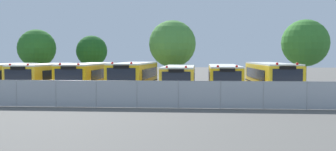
{
  "coord_description": "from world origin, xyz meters",
  "views": [
    {
      "loc": [
        5.42,
        -32.29,
        3.21
      ],
      "look_at": [
        2.89,
        0.0,
        1.6
      ],
      "focal_mm": 41.98,
      "sensor_mm": 36.0,
      "label": 1
    }
  ],
  "objects": [
    {
      "name": "school_bus_2",
      "position": [
        -3.75,
        0.06,
        1.44
      ],
      "size": [
        2.61,
        11.31,
        2.73
      ],
      "rotation": [
        0.0,
        0.0,
        3.15
      ],
      "color": "#EAA80C",
      "rests_on": "ground_plane"
    },
    {
      "name": "school_bus_4",
      "position": [
        3.85,
        -0.2,
        1.34
      ],
      "size": [
        2.54,
        10.35,
        2.54
      ],
      "rotation": [
        0.0,
        0.0,
        3.15
      ],
      "color": "yellow",
      "rests_on": "ground_plane"
    },
    {
      "name": "tree_2",
      "position": [
        2.72,
        9.02,
        4.53
      ],
      "size": [
        4.96,
        4.96,
        6.98
      ],
      "color": "#4C3823",
      "rests_on": "ground_plane"
    },
    {
      "name": "school_bus_5",
      "position": [
        7.47,
        0.18,
        1.36
      ],
      "size": [
        2.58,
        10.71,
        2.59
      ],
      "rotation": [
        0.0,
        0.0,
        3.13
      ],
      "color": "yellow",
      "rests_on": "ground_plane"
    },
    {
      "name": "school_bus_6",
      "position": [
        11.26,
        0.18,
        1.46
      ],
      "size": [
        2.78,
        11.34,
        2.77
      ],
      "rotation": [
        0.0,
        0.0,
        3.17
      ],
      "color": "yellow",
      "rests_on": "ground_plane"
    },
    {
      "name": "school_bus_1",
      "position": [
        -7.57,
        0.05,
        1.41
      ],
      "size": [
        2.71,
        9.98,
        2.68
      ],
      "rotation": [
        0.0,
        0.0,
        3.12
      ],
      "color": "yellow",
      "rests_on": "ground_plane"
    },
    {
      "name": "school_bus_0",
      "position": [
        -11.2,
        0.05,
        1.41
      ],
      "size": [
        2.59,
        9.81,
        2.67
      ],
      "rotation": [
        0.0,
        0.0,
        3.13
      ],
      "color": "yellow",
      "rests_on": "ground_plane"
    },
    {
      "name": "school_bus_3",
      "position": [
        0.1,
        -0.05,
        1.47
      ],
      "size": [
        2.8,
        10.26,
        2.8
      ],
      "rotation": [
        0.0,
        0.0,
        3.12
      ],
      "color": "yellow",
      "rests_on": "ground_plane"
    },
    {
      "name": "tree_3",
      "position": [
        16.4,
        8.98,
        4.53
      ],
      "size": [
        4.82,
        4.82,
        6.96
      ],
      "color": "#4C3823",
      "rests_on": "ground_plane"
    },
    {
      "name": "chainlink_fence",
      "position": [
        0.33,
        -8.35,
        0.89
      ],
      "size": [
        28.33,
        0.07,
        1.7
      ],
      "color": "#9EA0A3",
      "rests_on": "ground_plane"
    },
    {
      "name": "tree_0",
      "position": [
        -12.04,
        9.0,
        4.12
      ],
      "size": [
        4.1,
        4.1,
        6.1
      ],
      "color": "#4C3823",
      "rests_on": "ground_plane"
    },
    {
      "name": "traffic_cone",
      "position": [
        -5.33,
        -7.66,
        0.31
      ],
      "size": [
        0.47,
        0.47,
        0.62
      ],
      "primitive_type": "cone",
      "color": "#EA5914",
      "rests_on": "ground_plane"
    },
    {
      "name": "ground_plane",
      "position": [
        0.0,
        0.0,
        0.0
      ],
      "size": [
        160.0,
        160.0,
        0.0
      ],
      "primitive_type": "plane",
      "color": "#595651"
    },
    {
      "name": "tree_1",
      "position": [
        -6.45,
        11.01,
        3.84
      ],
      "size": [
        3.46,
        3.46,
        5.51
      ],
      "color": "#4C3823",
      "rests_on": "ground_plane"
    }
  ]
}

